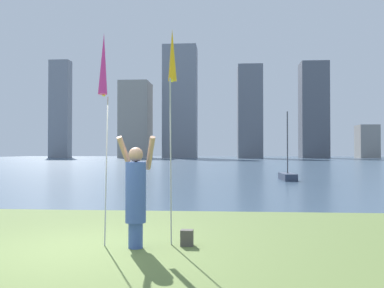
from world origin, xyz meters
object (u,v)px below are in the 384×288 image
at_px(kite_flag_left, 103,69).
at_px(sailboat_6, 288,176).
at_px(bag, 187,238).
at_px(person, 136,193).
at_px(kite_flag_right, 172,62).

bearing_deg(kite_flag_left, sailboat_6, 71.19).
bearing_deg(bag, person, -165.52).
distance_m(person, kite_flag_right, 2.45).
xyz_separation_m(person, kite_flag_right, (0.58, 0.42, 2.34)).
bearing_deg(bag, kite_flag_right, 146.09).
bearing_deg(sailboat_6, kite_flag_right, -105.59).
xyz_separation_m(kite_flag_left, kite_flag_right, (1.16, 0.41, 0.19)).
height_order(kite_flag_left, kite_flag_right, kite_flag_right).
distance_m(kite_flag_right, bag, 3.17).
distance_m(kite_flag_left, sailboat_6, 18.09).
relative_size(bag, sailboat_6, 0.07).
height_order(kite_flag_left, bag, kite_flag_left).
relative_size(person, sailboat_6, 0.49).
bearing_deg(kite_flag_right, kite_flag_left, -160.59).
bearing_deg(person, bag, -0.38).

